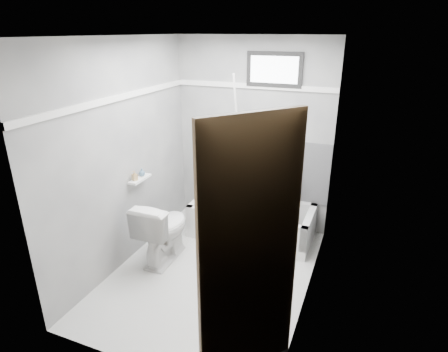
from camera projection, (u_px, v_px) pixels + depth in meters
The scene contains 19 objects.
floor at pixel (212, 273), 4.03m from camera, with size 2.60×2.60×0.00m, color silver.
ceiling at pixel (208, 36), 3.16m from camera, with size 2.60×2.60×0.00m, color silver.
wall_back at pixel (252, 136), 4.72m from camera, with size 2.00×0.02×2.40m, color slate.
wall_front at pixel (131, 232), 2.47m from camera, with size 2.00×0.02×2.40m, color slate.
wall_left at pixel (124, 157), 3.94m from camera, with size 0.02×2.60×2.40m, color slate.
wall_right at pixel (316, 184), 3.24m from camera, with size 0.02×2.60×2.40m, color slate.
bathtub at pixel (252, 220), 4.71m from camera, with size 1.50×0.70×0.42m, color silver, non-canonical shape.
office_chair at pixel (270, 192), 4.54m from camera, with size 0.56×0.56×0.98m, color slate, non-canonical shape.
toilet at pixel (163, 230), 4.18m from camera, with size 0.42×0.74×0.73m, color white.
door at pixel (274, 291), 2.22m from camera, with size 0.78×0.78×2.00m, color brown, non-canonical shape.
window at pixel (274, 70), 4.32m from camera, with size 0.66×0.04×0.40m, color black, non-canonical shape.
backerboard at pixel (270, 168), 4.77m from camera, with size 1.50×0.02×0.78m, color #4C4C4F.
trim_back at pixel (253, 86), 4.48m from camera, with size 2.00×0.02×0.06m, color white.
trim_left at pixel (119, 98), 3.71m from camera, with size 0.02×2.60×0.06m, color white.
pole at pixel (239, 152), 4.59m from camera, with size 0.02×0.02×1.95m, color white.
shelf at pixel (140, 179), 4.16m from camera, with size 0.10×0.32×0.03m, color white.
soap_bottle_a at pixel (135, 176), 4.07m from camera, with size 0.05×0.05×0.11m, color #A58652.
soap_bottle_b at pixel (142, 172), 4.19m from camera, with size 0.07×0.07×0.09m, color #486984.
faucet at pixel (236, 182), 5.00m from camera, with size 0.26×0.10×0.16m, color silver, non-canonical shape.
Camera 1 is at (1.39, -3.08, 2.45)m, focal length 30.00 mm.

